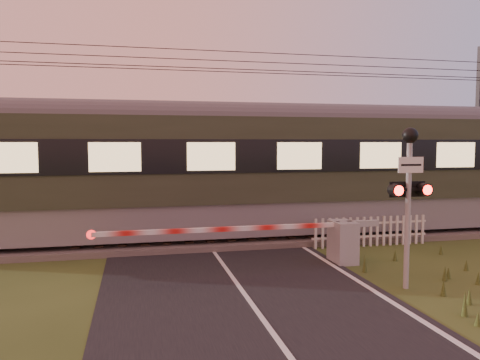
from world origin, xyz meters
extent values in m
plane|color=#2D3C17|center=(0.00, 0.00, 0.00)|extent=(160.00, 160.00, 0.00)
cube|color=black|center=(0.00, 0.00, 0.01)|extent=(6.00, 140.00, 0.02)
cube|color=#47423D|center=(0.00, 6.50, 0.06)|extent=(140.00, 3.40, 0.24)
cube|color=slate|center=(0.00, 5.78, 0.26)|extent=(140.00, 0.08, 0.14)
cube|color=slate|center=(0.00, 7.22, 0.26)|extent=(140.00, 0.08, 0.14)
cube|color=#2D2116|center=(0.00, 6.50, 0.19)|extent=(0.24, 2.20, 0.06)
cylinder|color=black|center=(0.00, 6.20, 5.50)|extent=(120.00, 0.02, 0.02)
cylinder|color=black|center=(0.00, 6.80, 5.50)|extent=(120.00, 0.02, 0.02)
cylinder|color=black|center=(0.00, 6.50, 6.10)|extent=(120.00, 0.02, 0.02)
cylinder|color=black|center=(0.00, 6.50, 5.80)|extent=(120.00, 0.02, 0.02)
cube|color=gray|center=(2.64, 6.50, 0.85)|extent=(20.93, 2.77, 1.04)
cube|color=#2A3322|center=(2.64, 6.50, 2.67)|extent=(21.80, 3.01, 2.60)
cylinder|color=#4C4C4F|center=(2.64, 6.50, 3.96)|extent=(21.80, 1.05, 1.05)
cube|color=#FFD893|center=(2.64, 4.95, 2.80)|extent=(18.75, 0.04, 0.81)
cube|color=gray|center=(3.17, 2.99, 0.55)|extent=(0.55, 0.86, 1.11)
cylinder|color=gray|center=(3.02, 2.99, 0.55)|extent=(0.12, 0.12, 1.11)
cube|color=gray|center=(3.73, 2.99, 1.03)|extent=(0.91, 0.16, 0.16)
cube|color=red|center=(-0.11, 2.99, 1.03)|extent=(6.26, 0.11, 0.11)
cylinder|color=red|center=(-3.23, 2.99, 1.03)|extent=(0.22, 0.04, 0.22)
cylinder|color=gray|center=(3.56, 0.60, 1.60)|extent=(0.12, 0.12, 3.20)
cube|color=white|center=(3.56, 0.54, 2.72)|extent=(0.59, 0.03, 0.34)
sphere|color=black|center=(3.56, 0.60, 3.34)|extent=(0.34, 0.34, 0.34)
cube|color=black|center=(3.56, 0.60, 2.18)|extent=(0.80, 0.06, 0.06)
cylinder|color=#FF140C|center=(3.22, 0.42, 2.18)|extent=(0.21, 0.02, 0.21)
cylinder|color=#FF140C|center=(3.90, 0.42, 2.18)|extent=(0.21, 0.02, 0.21)
cube|color=black|center=(3.56, 0.65, 2.18)|extent=(0.85, 0.02, 0.34)
cube|color=silver|center=(4.85, 4.63, 0.31)|extent=(3.83, 0.04, 0.06)
cube|color=silver|center=(4.85, 4.63, 0.72)|extent=(3.83, 0.04, 0.06)
cube|color=#2D2D30|center=(12.02, 8.80, 3.60)|extent=(0.23, 0.23, 7.21)
camera|label=1|loc=(-2.19, -8.39, 3.19)|focal=35.00mm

